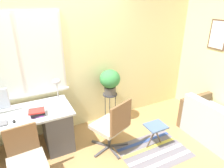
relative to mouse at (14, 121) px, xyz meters
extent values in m
plane|color=tan|center=(0.77, -0.16, -0.74)|extent=(14.00, 14.00, 0.00)
cube|color=beige|center=(0.77, 0.61, 0.61)|extent=(9.00, 0.06, 2.70)
cube|color=silver|center=(0.56, 0.57, 0.73)|extent=(0.65, 0.02, 1.30)
cube|color=white|center=(0.56, 0.56, 0.73)|extent=(0.58, 0.01, 1.23)
cube|color=silver|center=(0.24, 0.58, 0.09)|extent=(1.35, 0.11, 0.04)
cube|color=beige|center=(3.56, -0.16, 0.61)|extent=(0.06, 9.00, 2.70)
cube|color=brown|center=(3.53, -0.22, 0.92)|extent=(0.02, 0.34, 0.53)
cube|color=white|center=(3.52, -0.22, 0.92)|extent=(0.01, 0.29, 0.48)
cube|color=#B2B7BC|center=(-0.08, 0.19, -0.03)|extent=(1.80, 0.70, 0.03)
cube|color=#4C4C51|center=(0.58, 0.19, -0.39)|extent=(0.40, 0.62, 0.69)
ellipsoid|color=black|center=(0.00, 0.00, 0.00)|extent=(0.04, 0.06, 0.03)
cylinder|color=#ADADB2|center=(0.69, 0.35, -0.01)|extent=(0.16, 0.16, 0.01)
cylinder|color=#ADADB2|center=(0.69, 0.35, 0.15)|extent=(0.02, 0.02, 0.30)
ellipsoid|color=#ADADB2|center=(0.69, 0.35, 0.32)|extent=(0.13, 0.13, 0.09)
cube|color=purple|center=(0.31, 0.04, -0.01)|extent=(0.18, 0.17, 0.02)
cube|color=black|center=(0.31, 0.04, 0.02)|extent=(0.20, 0.17, 0.04)
cube|color=red|center=(0.31, 0.05, 0.05)|extent=(0.24, 0.20, 0.02)
cylinder|color=brown|center=(0.25, -0.33, -0.54)|extent=(0.04, 0.04, 0.41)
cube|color=#B2A893|center=(0.07, -0.53, -0.33)|extent=(0.46, 0.44, 0.06)
cube|color=brown|center=(0.06, -0.31, -0.11)|extent=(0.40, 0.05, 0.39)
cube|color=#47474C|center=(1.15, -0.32, -0.72)|extent=(0.31, 0.15, 0.03)
cube|color=#47474C|center=(1.31, -0.43, -0.72)|extent=(0.05, 0.32, 0.03)
cube|color=#47474C|center=(1.45, -0.31, -0.72)|extent=(0.32, 0.12, 0.03)
cube|color=#47474C|center=(1.38, -0.13, -0.72)|extent=(0.20, 0.29, 0.03)
cube|color=#47474C|center=(1.20, -0.14, -0.72)|extent=(0.23, 0.27, 0.03)
cylinder|color=#333338|center=(1.30, -0.27, -0.53)|extent=(0.04, 0.04, 0.36)
cube|color=#B2A893|center=(1.30, -0.27, -0.32)|extent=(0.61, 0.59, 0.06)
cube|color=brown|center=(1.38, -0.49, -0.06)|extent=(0.42, 0.19, 0.45)
cube|color=#9EA8B2|center=(3.10, -0.95, -0.53)|extent=(0.75, 1.10, 0.41)
cube|color=#9EA8B2|center=(2.80, -0.95, -0.17)|extent=(0.16, 1.10, 0.31)
cube|color=brown|center=(3.10, -0.36, -0.45)|extent=(0.75, 0.09, 0.58)
cylinder|color=#333338|center=(1.63, 0.37, -0.12)|extent=(0.27, 0.27, 0.02)
cylinder|color=#333338|center=(1.74, 0.37, -0.43)|extent=(0.01, 0.01, 0.61)
cylinder|color=#333338|center=(1.57, 0.46, -0.43)|extent=(0.01, 0.01, 0.61)
cylinder|color=#333338|center=(1.57, 0.27, -0.43)|extent=(0.01, 0.01, 0.61)
cylinder|color=#514C47|center=(1.63, 0.37, -0.04)|extent=(0.21, 0.21, 0.14)
ellipsoid|color=#388442|center=(1.63, 0.37, 0.19)|extent=(0.37, 0.37, 0.33)
cube|color=slate|center=(1.89, -0.68, -0.74)|extent=(1.06, 0.78, 0.01)
cube|color=white|center=(1.89, -0.94, -0.73)|extent=(1.04, 0.06, 0.00)
cube|color=white|center=(1.89, -0.76, -0.73)|extent=(1.04, 0.06, 0.00)
cube|color=#DBCC4C|center=(1.89, -0.59, -0.73)|extent=(1.04, 0.06, 0.00)
cube|color=#334C99|center=(1.89, -0.42, -0.73)|extent=(1.04, 0.06, 0.00)
cube|color=slate|center=(1.99, -0.57, -0.35)|extent=(0.32, 0.28, 0.02)
cylinder|color=#4C3D2D|center=(1.93, -0.57, -0.55)|extent=(0.20, 0.02, 0.38)
cylinder|color=#4C3D2D|center=(2.04, -0.57, -0.55)|extent=(0.20, 0.02, 0.38)
camera|label=1|loc=(0.16, -2.63, 1.53)|focal=32.00mm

